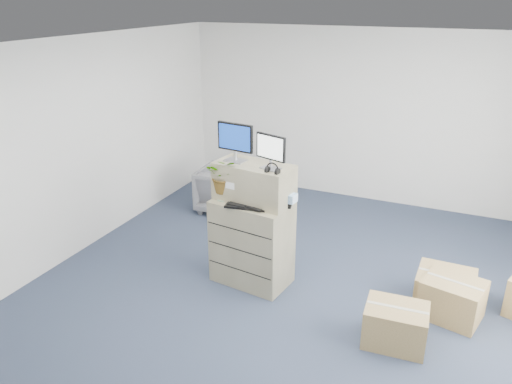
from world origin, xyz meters
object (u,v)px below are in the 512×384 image
(water_bottle, at_px, (256,192))
(office_chair, at_px, (225,187))
(monitor_right, at_px, (271,150))
(keyboard, at_px, (247,206))
(filing_cabinet_lower, at_px, (252,242))
(potted_plant, at_px, (225,180))
(monitor_left, at_px, (235,140))

(water_bottle, distance_m, office_chair, 2.33)
(monitor_right, distance_m, keyboard, 0.70)
(monitor_right, distance_m, water_bottle, 0.57)
(office_chair, bearing_deg, filing_cabinet_lower, 121.85)
(filing_cabinet_lower, relative_size, water_bottle, 4.13)
(potted_plant, bearing_deg, keyboard, -18.27)
(keyboard, bearing_deg, filing_cabinet_lower, 83.61)
(monitor_right, xyz_separation_m, potted_plant, (-0.56, -0.02, -0.43))
(potted_plant, bearing_deg, water_bottle, 9.35)
(filing_cabinet_lower, xyz_separation_m, monitor_right, (0.24, -0.02, 1.18))
(filing_cabinet_lower, bearing_deg, monitor_left, 173.56)
(potted_plant, height_order, office_chair, potted_plant)
(filing_cabinet_lower, distance_m, monitor_left, 1.24)
(office_chair, bearing_deg, monitor_right, 126.23)
(filing_cabinet_lower, height_order, keyboard, keyboard)
(filing_cabinet_lower, height_order, office_chair, filing_cabinet_lower)
(potted_plant, bearing_deg, monitor_right, 2.10)
(monitor_right, distance_m, office_chair, 2.69)
(keyboard, xyz_separation_m, potted_plant, (-0.33, 0.11, 0.22))
(keyboard, xyz_separation_m, office_chair, (-1.29, 1.92, -0.66))
(monitor_left, xyz_separation_m, keyboard, (0.23, -0.21, -0.68))
(potted_plant, bearing_deg, monitor_left, 47.45)
(monitor_right, bearing_deg, office_chair, 148.25)
(filing_cabinet_lower, xyz_separation_m, monitor_left, (-0.23, 0.06, 1.22))
(filing_cabinet_lower, xyz_separation_m, office_chair, (-1.28, 1.77, -0.13))
(keyboard, height_order, potted_plant, potted_plant)
(monitor_left, distance_m, keyboard, 0.75)
(monitor_right, relative_size, keyboard, 0.82)
(monitor_left, height_order, keyboard, monitor_left)
(monitor_right, xyz_separation_m, office_chair, (-1.52, 1.79, -1.31))
(monitor_right, height_order, keyboard, monitor_right)
(water_bottle, relative_size, potted_plant, 0.52)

